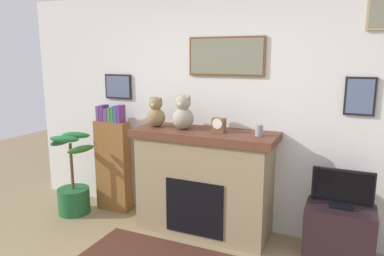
{
  "coord_description": "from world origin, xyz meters",
  "views": [
    {
      "loc": [
        1.3,
        -1.75,
        1.9
      ],
      "look_at": [
        -0.24,
        1.67,
        1.15
      ],
      "focal_mm": 33.64,
      "sensor_mm": 36.0,
      "label": 1
    }
  ],
  "objects": [
    {
      "name": "television",
      "position": [
        1.28,
        1.64,
        0.71
      ],
      "size": [
        0.54,
        0.14,
        0.36
      ],
      "color": "black",
      "rests_on": "tv_stand"
    },
    {
      "name": "teddy_bear_brown",
      "position": [
        -0.66,
        1.65,
        1.28
      ],
      "size": [
        0.21,
        0.21,
        0.33
      ],
      "color": "olive",
      "rests_on": "fireplace"
    },
    {
      "name": "tv_stand",
      "position": [
        1.28,
        1.64,
        0.27
      ],
      "size": [
        0.61,
        0.4,
        0.53
      ],
      "primitive_type": "cube",
      "color": "black",
      "rests_on": "ground_plane"
    },
    {
      "name": "mantel_clock",
      "position": [
        0.07,
        1.65,
        1.21
      ],
      "size": [
        0.13,
        0.1,
        0.15
      ],
      "color": "brown",
      "rests_on": "fireplace"
    },
    {
      "name": "back_wall",
      "position": [
        0.0,
        2.0,
        1.31
      ],
      "size": [
        5.2,
        0.15,
        2.6
      ],
      "color": "silver",
      "rests_on": "ground_plane"
    },
    {
      "name": "teddy_bear_tan",
      "position": [
        -0.33,
        1.65,
        1.3
      ],
      "size": [
        0.23,
        0.23,
        0.37
      ],
      "color": "#9F9681",
      "rests_on": "fireplace"
    },
    {
      "name": "fireplace",
      "position": [
        -0.09,
        1.67,
        0.57
      ],
      "size": [
        1.53,
        0.6,
        1.13
      ],
      "color": "#8F7D5A",
      "rests_on": "ground_plane"
    },
    {
      "name": "bookshelf",
      "position": [
        -1.34,
        1.74,
        0.62
      ],
      "size": [
        0.43,
        0.16,
        1.33
      ],
      "color": "brown",
      "rests_on": "ground_plane"
    },
    {
      "name": "potted_plant",
      "position": [
        -1.73,
        1.45,
        0.31
      ],
      "size": [
        0.52,
        0.49,
        1.0
      ],
      "color": "#1E592D",
      "rests_on": "ground_plane"
    },
    {
      "name": "candle_jar",
      "position": [
        0.49,
        1.65,
        1.19
      ],
      "size": [
        0.08,
        0.08,
        0.11
      ],
      "primitive_type": "cylinder",
      "color": "gray",
      "rests_on": "fireplace"
    }
  ]
}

